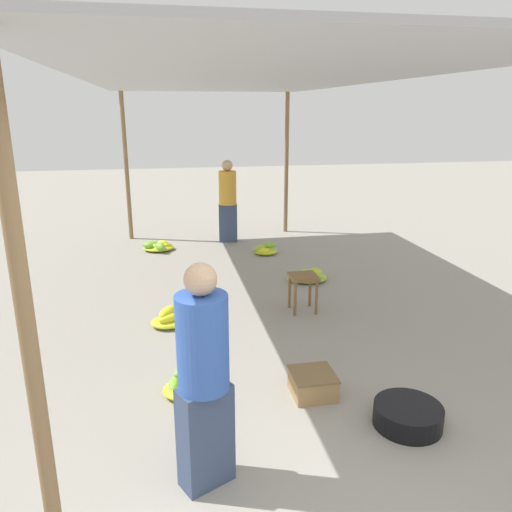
% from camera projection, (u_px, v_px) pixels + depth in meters
% --- Properties ---
extents(canopy_post_front_left, '(0.08, 0.08, 2.76)m').
position_uv_depth(canopy_post_front_left, '(31.00, 356.00, 2.24)').
color(canopy_post_front_left, olive).
rests_on(canopy_post_front_left, ground).
extents(canopy_post_back_left, '(0.08, 0.08, 2.76)m').
position_uv_depth(canopy_post_back_left, '(126.00, 168.00, 9.41)').
color(canopy_post_back_left, olive).
rests_on(canopy_post_back_left, ground).
extents(canopy_post_back_right, '(0.08, 0.08, 2.76)m').
position_uv_depth(canopy_post_back_right, '(286.00, 164.00, 9.97)').
color(canopy_post_back_right, olive).
rests_on(canopy_post_back_right, ground).
extents(canopy_tarp, '(3.52, 8.01, 0.04)m').
position_uv_depth(canopy_tarp, '(238.00, 78.00, 5.71)').
color(canopy_tarp, '#B2B2B7').
rests_on(canopy_tarp, canopy_post_front_left).
extents(vendor_foreground, '(0.44, 0.44, 1.57)m').
position_uv_depth(vendor_foreground, '(204.00, 376.00, 3.18)').
color(vendor_foreground, '#384766').
rests_on(vendor_foreground, ground).
extents(stool, '(0.34, 0.34, 0.47)m').
position_uv_depth(stool, '(303.00, 283.00, 6.18)').
color(stool, brown).
rests_on(stool, ground).
extents(basin_black, '(0.55, 0.55, 0.18)m').
position_uv_depth(basin_black, '(408.00, 415.00, 3.99)').
color(basin_black, black).
rests_on(basin_black, ground).
extents(banana_pile_left_0, '(0.58, 0.60, 0.19)m').
position_uv_depth(banana_pile_left_0, '(158.00, 246.00, 8.95)').
color(banana_pile_left_0, '#7AB536').
rests_on(banana_pile_left_0, ground).
extents(banana_pile_left_1, '(0.46, 0.44, 0.30)m').
position_uv_depth(banana_pile_left_1, '(189.00, 384.00, 4.43)').
color(banana_pile_left_1, '#80B835').
rests_on(banana_pile_left_1, ground).
extents(banana_pile_left_2, '(0.41, 0.41, 0.22)m').
position_uv_depth(banana_pile_left_2, '(168.00, 319.00, 5.85)').
color(banana_pile_left_2, '#A5C62E').
rests_on(banana_pile_left_2, ground).
extents(banana_pile_right_0, '(0.44, 0.48, 0.20)m').
position_uv_depth(banana_pile_right_0, '(265.00, 250.00, 8.73)').
color(banana_pile_right_0, yellow).
rests_on(banana_pile_right_0, ground).
extents(banana_pile_right_1, '(0.66, 0.59, 0.16)m').
position_uv_depth(banana_pile_right_1, '(308.00, 276.00, 7.41)').
color(banana_pile_right_1, '#90BE32').
rests_on(banana_pile_right_1, ground).
extents(crate_near, '(0.38, 0.38, 0.22)m').
position_uv_depth(crate_near, '(313.00, 384.00, 4.41)').
color(crate_near, '#9E7A4C').
rests_on(crate_near, ground).
extents(shopper_walking_mid, '(0.37, 0.37, 1.55)m').
position_uv_depth(shopper_walking_mid, '(228.00, 200.00, 9.36)').
color(shopper_walking_mid, '#384766').
rests_on(shopper_walking_mid, ground).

